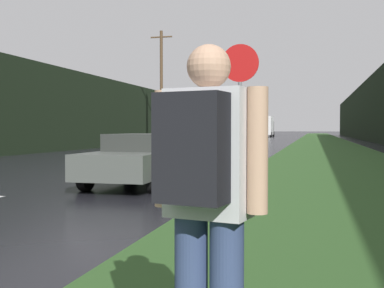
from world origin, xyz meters
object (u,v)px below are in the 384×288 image
Objects in this scene: stop_sign at (240,103)px; car_passing_near at (141,159)px; car_passing_far at (248,139)px; delivery_truck at (266,126)px; hitchhiker_with_backpack at (206,195)px.

stop_sign reaches higher than car_passing_near.
car_passing_far is at bearing 97.29° from stop_sign.
car_passing_near is 0.59× the size of delivery_truck.
stop_sign is 78.07m from delivery_truck.
stop_sign is 0.40× the size of delivery_truck.
delivery_truck reaches higher than stop_sign.
car_passing_near is at bearing -86.83° from delivery_truck.
hitchhiker_with_backpack is 0.42× the size of car_passing_near.
delivery_truck is (-7.85, 84.65, 0.87)m from hitchhiker_with_backpack.
hitchhiker_with_backpack is 9.66m from car_passing_near.
car_passing_near is 19.81m from car_passing_far.
stop_sign reaches higher than hitchhiker_with_backpack.
stop_sign is 22.05m from car_passing_far.
stop_sign is 1.65× the size of hitchhiker_with_backpack.
hitchhiker_with_backpack is at bearing 112.32° from car_passing_near.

